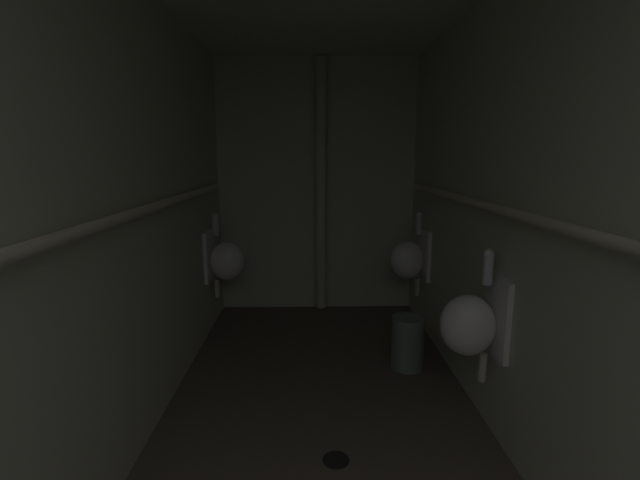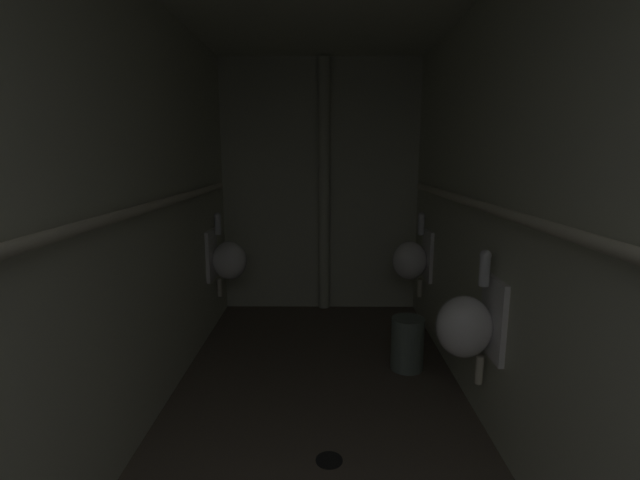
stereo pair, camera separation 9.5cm
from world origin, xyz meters
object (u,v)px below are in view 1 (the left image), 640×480
object	(u,v)px
standpipe_back_wall	(321,188)
waste_bin	(408,342)
urinal_right_mid	(472,323)
urinal_right_far	(410,259)
urinal_left_mid	(225,260)
floor_drain	(336,460)

from	to	relation	value
standpipe_back_wall	waste_bin	distance (m)	1.75
urinal_right_mid	urinal_right_far	size ratio (longest dim) A/B	1.00
urinal_left_mid	urinal_right_far	bearing A→B (deg)	0.26
standpipe_back_wall	waste_bin	bearing A→B (deg)	-64.53
urinal_right_mid	urinal_right_far	world-z (taller)	same
standpipe_back_wall	floor_drain	size ratio (longest dim) A/B	17.17
waste_bin	urinal_left_mid	bearing A→B (deg)	152.64
urinal_right_mid	standpipe_back_wall	bearing A→B (deg)	110.75
urinal_left_mid	floor_drain	xyz separation A→B (m)	(0.88, -1.77, -0.64)
urinal_right_mid	standpipe_back_wall	world-z (taller)	standpipe_back_wall
standpipe_back_wall	waste_bin	world-z (taller)	standpipe_back_wall
standpipe_back_wall	urinal_right_far	bearing A→B (deg)	-33.33
urinal_right_far	waste_bin	bearing A→B (deg)	-102.38
floor_drain	waste_bin	bearing A→B (deg)	60.05
standpipe_back_wall	floor_drain	world-z (taller)	standpipe_back_wall
urinal_right_mid	standpipe_back_wall	xyz separation A→B (m)	(-0.77, 2.04, 0.58)
urinal_right_mid	standpipe_back_wall	size ratio (longest dim) A/B	0.31
floor_drain	waste_bin	distance (m)	1.18
urinal_left_mid	waste_bin	bearing A→B (deg)	-27.36
waste_bin	floor_drain	bearing A→B (deg)	-119.95
urinal_right_far	standpipe_back_wall	world-z (taller)	standpipe_back_wall
urinal_right_far	standpipe_back_wall	xyz separation A→B (m)	(-0.77, 0.51, 0.58)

